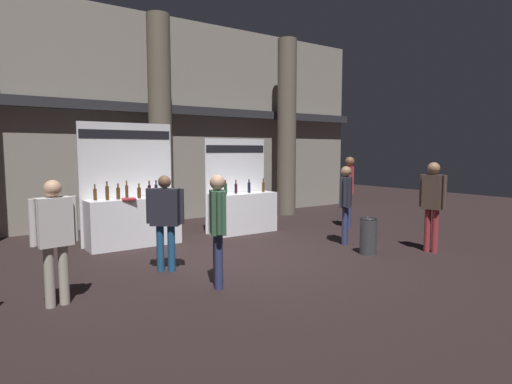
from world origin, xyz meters
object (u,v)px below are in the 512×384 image
Objects in this scene: trash_bin at (368,236)px; visitor_4 at (349,185)px; exhibitor_booth_0 at (133,216)px; visitor_0 at (55,232)px; exhibitor_booth_1 at (242,209)px; visitor_3 at (433,199)px; visitor_7 at (218,222)px; visitor_5 at (346,198)px; visitor_2 at (165,214)px.

trash_bin is 2.95m from visitor_4.
exhibitor_booth_0 reaches higher than visitor_0.
visitor_0 is at bearing 175.27° from trash_bin.
exhibitor_booth_1 reaches higher than trash_bin.
exhibitor_booth_1 is 3.24× the size of trash_bin.
visitor_7 is at bearing 72.41° from visitor_3.
visitor_0 is 2.12m from visitor_7.
visitor_5 is (3.73, -2.44, 0.36)m from exhibitor_booth_0.
visitor_3 is 1.69m from visitor_5.
exhibitor_booth_0 is 3.43m from visitor_7.
visitor_3 reaches higher than trash_bin.
trash_bin is 0.40× the size of visitor_3.
visitor_0 is 0.89× the size of visitor_4.
exhibitor_booth_0 reaches higher than visitor_3.
visitor_3 is (1.92, -3.82, 0.46)m from exhibitor_booth_1.
visitor_4 reaches higher than visitor_2.
visitor_5 is at bearing -33.21° from exhibitor_booth_0.
visitor_2 is at bearing -42.89° from visitor_5.
visitor_4 is (1.83, 2.20, 0.74)m from trash_bin.
trash_bin is 3.41m from visitor_7.
visitor_2 reaches higher than trash_bin.
trash_bin is at bearing -173.71° from visitor_4.
visitor_2 is at bearing 58.93° from visitor_3.
visitor_3 is 1.07× the size of visitor_7.
visitor_0 is 0.98× the size of visitor_5.
visitor_4 is (5.46, 1.06, 0.15)m from visitor_2.
exhibitor_booth_1 is 1.40× the size of visitor_0.
visitor_4 is 1.11× the size of visitor_7.
exhibitor_booth_1 is 3.34m from trash_bin.
visitor_3 is at bearing 106.97° from visitor_7.
visitor_2 is 5.08m from visitor_3.
visitor_5 is (-1.53, -1.32, -0.11)m from visitor_4.
visitor_2 is at bearing -143.76° from visitor_7.
visitor_2 is 1.25m from visitor_7.
exhibitor_booth_0 is 4.47m from visitor_5.
visitor_2 is 0.97× the size of visitor_7.
trash_bin is at bearing 51.69° from visitor_3.
visitor_3 reaches higher than visitor_7.
exhibitor_booth_1 is 3.57m from visitor_2.
visitor_2 is at bearing 13.10° from visitor_0.
visitor_3 is at bearing -40.46° from exhibitor_booth_0.
visitor_7 is (0.28, -1.22, 0.01)m from visitor_2.
visitor_0 is 1.90m from visitor_2.
exhibitor_booth_0 is 3.50m from visitor_0.
exhibitor_booth_0 is 1.57× the size of visitor_7.
exhibitor_booth_1 is 5.42m from visitor_0.
visitor_2 is 0.87× the size of visitor_4.
exhibitor_booth_0 is 1.46× the size of visitor_3.
visitor_3 is at bearing -147.72° from visitor_4.
visitor_2 is (-2.86, -2.11, 0.37)m from exhibitor_booth_1.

